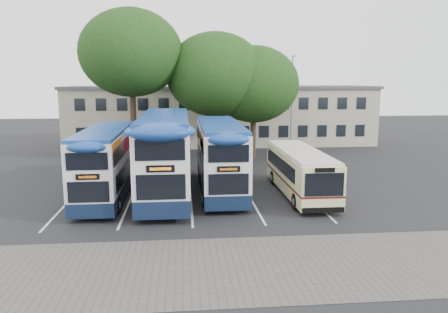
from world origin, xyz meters
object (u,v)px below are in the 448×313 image
object	(u,v)px
lamp_post	(292,99)
tree_mid	(216,75)
tree_right	(254,84)
bus_dd_right	(220,154)
tree_left	(131,53)
bus_single	(300,169)
bus_dd_mid	(165,151)
bus_dd_left	(106,160)

from	to	relation	value
lamp_post	tree_mid	world-z (taller)	tree_mid
tree_right	bus_dd_right	world-z (taller)	tree_right
tree_left	bus_dd_right	world-z (taller)	tree_left
tree_left	bus_single	world-z (taller)	tree_left
bus_single	bus_dd_mid	bearing A→B (deg)	175.30
lamp_post	bus_dd_right	size ratio (longest dim) A/B	0.88
lamp_post	tree_right	bearing A→B (deg)	-152.11
lamp_post	bus_dd_mid	world-z (taller)	lamp_post
tree_right	bus_dd_right	xyz separation A→B (m)	(-3.95, -11.64, -4.10)
tree_mid	bus_single	world-z (taller)	tree_mid
lamp_post	bus_single	bearing A→B (deg)	-101.92
tree_left	tree_mid	bearing A→B (deg)	7.77
bus_single	bus_dd_left	bearing A→B (deg)	178.40
bus_dd_right	tree_mid	bearing A→B (deg)	87.01
bus_dd_mid	tree_mid	bearing A→B (deg)	71.46
tree_mid	tree_right	bearing A→B (deg)	8.94
tree_left	bus_single	size ratio (longest dim) A/B	1.37
lamp_post	bus_dd_left	world-z (taller)	lamp_post
tree_mid	bus_dd_right	distance (m)	12.16
tree_left	bus_single	distance (m)	17.52
lamp_post	bus_dd_left	bearing A→B (deg)	-135.18
tree_mid	bus_dd_mid	bearing A→B (deg)	-108.54
tree_left	bus_dd_mid	size ratio (longest dim) A/B	1.08
lamp_post	bus_dd_mid	xyz separation A→B (m)	(-11.21, -14.24, -2.41)
lamp_post	tree_mid	distance (m)	8.08
bus_single	tree_left	bearing A→B (deg)	134.32
tree_left	tree_mid	distance (m)	7.18
bus_dd_mid	bus_dd_left	bearing A→B (deg)	-174.37
tree_right	bus_dd_right	bearing A→B (deg)	-108.73
tree_right	bus_dd_mid	distance (m)	14.65
lamp_post	tree_right	size ratio (longest dim) A/B	0.92
tree_mid	tree_left	bearing A→B (deg)	-172.23
bus_dd_right	bus_single	distance (m)	4.96
tree_right	bus_single	bearing A→B (deg)	-86.42
bus_dd_left	bus_dd_mid	size ratio (longest dim) A/B	0.84
lamp_post	bus_dd_right	xyz separation A→B (m)	(-7.89, -13.73, -2.72)
tree_right	bus_dd_right	size ratio (longest dim) A/B	0.95
tree_mid	bus_single	distance (m)	14.19
tree_right	bus_dd_left	world-z (taller)	tree_right
lamp_post	tree_mid	bearing A→B (deg)	-160.30
tree_mid	bus_dd_mid	world-z (taller)	tree_mid
bus_dd_left	bus_dd_right	bearing A→B (deg)	7.19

